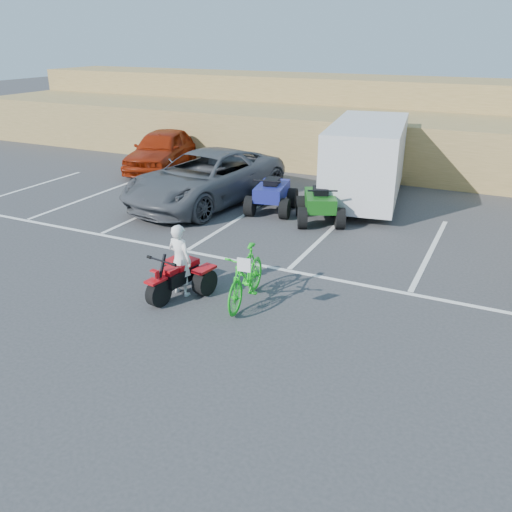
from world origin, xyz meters
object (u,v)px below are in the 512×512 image
at_px(green_dirt_bike, 246,276).
at_px(grey_pickup, 205,178).
at_px(cargo_trailer, 366,159).
at_px(red_trike_atv, 177,296).
at_px(rider, 180,260).
at_px(quad_atv_green, 319,222).
at_px(quad_atv_blue, 272,211).
at_px(red_car, 162,150).

distance_m(green_dirt_bike, grey_pickup, 6.95).
bearing_deg(cargo_trailer, green_dirt_bike, -100.01).
height_order(red_trike_atv, grey_pickup, grey_pickup).
bearing_deg(rider, quad_atv_green, -90.85).
relative_size(green_dirt_bike, grey_pickup, 0.33).
height_order(quad_atv_blue, quad_atv_green, quad_atv_blue).
bearing_deg(quad_atv_green, quad_atv_blue, 145.51).
relative_size(grey_pickup, red_car, 1.27).
distance_m(red_trike_atv, cargo_trailer, 8.59).
height_order(red_trike_atv, rider, rider).
height_order(grey_pickup, quad_atv_blue, grey_pickup).
bearing_deg(cargo_trailer, grey_pickup, -159.69).
bearing_deg(red_car, green_dirt_bike, -61.05).
height_order(rider, red_car, red_car).
xyz_separation_m(red_car, quad_atv_blue, (6.08, -3.13, -0.77)).
bearing_deg(quad_atv_blue, cargo_trailer, 36.43).
height_order(rider, green_dirt_bike, rider).
height_order(red_trike_atv, cargo_trailer, cargo_trailer).
distance_m(green_dirt_bike, cargo_trailer, 8.00).
distance_m(grey_pickup, red_car, 5.02).
height_order(green_dirt_bike, quad_atv_green, green_dirt_bike).
xyz_separation_m(red_trike_atv, grey_pickup, (-2.82, 5.91, 0.80)).
bearing_deg(red_car, quad_atv_green, -37.72).
distance_m(red_car, quad_atv_blue, 6.88).
bearing_deg(red_trike_atv, grey_pickup, 124.72).
height_order(red_trike_atv, red_car, red_car).
distance_m(grey_pickup, quad_atv_blue, 2.36).
bearing_deg(cargo_trailer, red_trike_atv, -109.30).
relative_size(quad_atv_blue, quad_atv_green, 1.01).
xyz_separation_m(grey_pickup, quad_atv_blue, (2.22, 0.08, -0.80)).
relative_size(rider, cargo_trailer, 0.27).
distance_m(grey_pickup, quad_atv_green, 3.92).
bearing_deg(green_dirt_bike, red_car, 126.13).
bearing_deg(grey_pickup, green_dirt_bike, -44.14).
xyz_separation_m(cargo_trailer, quad_atv_green, (-0.55, -2.64, -1.32)).
bearing_deg(red_car, grey_pickup, -53.51).
relative_size(green_dirt_bike, quad_atv_blue, 1.09).
distance_m(cargo_trailer, quad_atv_green, 3.00).
bearing_deg(green_dirt_bike, quad_atv_blue, 102.88).
xyz_separation_m(rider, grey_pickup, (-2.85, 5.76, 0.05)).
height_order(green_dirt_bike, grey_pickup, grey_pickup).
relative_size(red_car, quad_atv_blue, 2.62).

